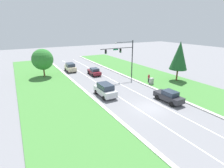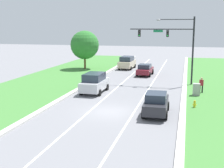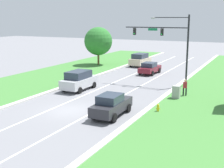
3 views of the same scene
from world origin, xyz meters
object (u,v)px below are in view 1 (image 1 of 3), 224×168
at_px(traffic_signal_mast, 124,54).
at_px(utility_cabinet, 151,81).
at_px(burgundy_sedan, 94,71).
at_px(pedestrian, 149,78).
at_px(oak_near_left_tree, 43,59).
at_px(fire_hydrant, 170,91).
at_px(silver_suv, 105,90).
at_px(champagne_suv, 70,67).
at_px(charcoal_sedan, 169,96).
at_px(conifer_near_right_tree, 179,56).

relative_size(traffic_signal_mast, utility_cabinet, 6.23).
bearing_deg(utility_cabinet, burgundy_sedan, 119.93).
bearing_deg(pedestrian, oak_near_left_tree, -54.66).
bearing_deg(burgundy_sedan, fire_hydrant, -66.51).
xyz_separation_m(silver_suv, champagne_suv, (-0.12, 18.55, -0.03)).
height_order(charcoal_sedan, pedestrian, charcoal_sedan).
relative_size(silver_suv, pedestrian, 2.80).
height_order(burgundy_sedan, fire_hydrant, burgundy_sedan).
relative_size(traffic_signal_mast, fire_hydrant, 11.32).
xyz_separation_m(champagne_suv, oak_near_left_tree, (-6.46, -2.01, 2.84)).
height_order(fire_hydrant, conifer_near_right_tree, conifer_near_right_tree).
bearing_deg(utility_cabinet, silver_suv, -175.62).
bearing_deg(utility_cabinet, champagne_suv, 120.48).
height_order(silver_suv, burgundy_sedan, silver_suv).
xyz_separation_m(silver_suv, conifer_near_right_tree, (16.50, 0.12, 4.10)).
bearing_deg(burgundy_sedan, champagne_suv, 123.61).
relative_size(utility_cabinet, conifer_near_right_tree, 0.16).
relative_size(pedestrian, oak_near_left_tree, 0.28).
bearing_deg(utility_cabinet, pedestrian, 69.51).
bearing_deg(charcoal_sedan, utility_cabinet, 65.41).
bearing_deg(charcoal_sedan, silver_suv, 135.99).
distance_m(champagne_suv, conifer_near_right_tree, 25.15).
bearing_deg(conifer_near_right_tree, utility_cabinet, 173.81).
relative_size(burgundy_sedan, utility_cabinet, 3.51).
bearing_deg(conifer_near_right_tree, champagne_suv, 132.04).
xyz_separation_m(burgundy_sedan, fire_hydrant, (6.47, -16.51, -0.47)).
relative_size(silver_suv, oak_near_left_tree, 0.77).
xyz_separation_m(silver_suv, oak_near_left_tree, (-6.58, 16.54, 2.81)).
bearing_deg(fire_hydrant, charcoal_sedan, -139.42).
bearing_deg(silver_suv, charcoal_sedan, -42.54).
relative_size(conifer_near_right_tree, oak_near_left_tree, 1.30).
bearing_deg(fire_hydrant, utility_cabinet, 87.10).
distance_m(pedestrian, fire_hydrant, 6.27).
bearing_deg(champagne_suv, pedestrian, -53.21).
xyz_separation_m(utility_cabinet, pedestrian, (0.50, 1.35, 0.30)).
distance_m(champagne_suv, fire_hydrant, 24.81).
xyz_separation_m(utility_cabinet, conifer_near_right_tree, (6.16, -0.67, 4.51)).
bearing_deg(silver_suv, traffic_signal_mast, 41.09).
bearing_deg(burgundy_sedan, charcoal_sedan, -77.62).
height_order(pedestrian, oak_near_left_tree, oak_near_left_tree).
xyz_separation_m(charcoal_sedan, conifer_near_right_tree, (9.41, 6.75, 4.26)).
relative_size(fire_hydrant, oak_near_left_tree, 0.11).
xyz_separation_m(pedestrian, fire_hydrant, (-0.75, -6.19, -0.59)).
bearing_deg(burgundy_sedan, silver_suv, -104.11).
height_order(burgundy_sedan, utility_cabinet, burgundy_sedan).
height_order(traffic_signal_mast, champagne_suv, traffic_signal_mast).
distance_m(traffic_signal_mast, oak_near_left_tree, 17.49).
bearing_deg(champagne_suv, conifer_near_right_tree, -44.91).
distance_m(utility_cabinet, fire_hydrant, 4.86).
bearing_deg(silver_suv, pedestrian, 11.73).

